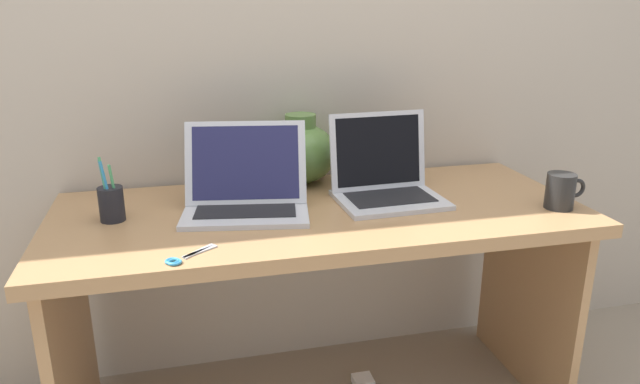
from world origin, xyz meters
TOP-DOWN VIEW (x-y plane):
  - back_wall at (0.00, 0.37)m, footprint 4.40×0.04m
  - desk at (0.00, 0.00)m, footprint 1.57×0.67m
  - laptop_left at (-0.22, 0.04)m, footprint 0.40×0.32m
  - laptop_right at (0.22, 0.05)m, footprint 0.33×0.27m
  - green_vase at (0.00, 0.27)m, footprint 0.24×0.24m
  - coffee_mug at (0.70, -0.17)m, footprint 0.13×0.08m
  - pen_cup at (-0.59, 0.04)m, footprint 0.07×0.07m
  - scissors at (-0.41, -0.28)m, footprint 0.13×0.11m
  - power_brick at (0.18, 0.08)m, footprint 0.07×0.07m

SIDE VIEW (x-z plane):
  - power_brick at x=0.18m, z-range 0.00..0.03m
  - desk at x=0.00m, z-range 0.21..0.93m
  - scissors at x=-0.41m, z-range 0.72..0.73m
  - pen_cup at x=-0.59m, z-range 0.68..0.87m
  - coffee_mug at x=0.70m, z-range 0.72..0.83m
  - laptop_left at x=-0.22m, z-range 0.66..0.91m
  - laptop_right at x=0.22m, z-range 0.66..0.92m
  - green_vase at x=0.00m, z-range 0.71..0.94m
  - back_wall at x=0.00m, z-range 0.00..2.40m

